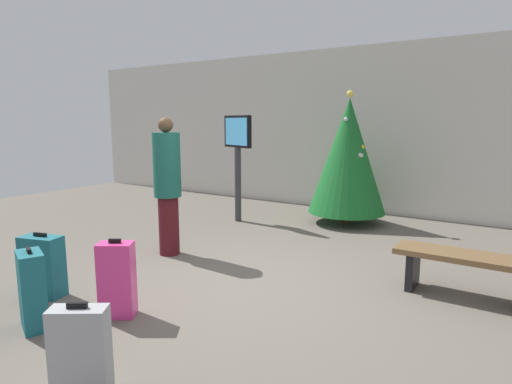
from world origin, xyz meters
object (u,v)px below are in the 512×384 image
at_px(flight_info_kiosk, 238,149).
at_px(traveller_1, 167,184).
at_px(suitcase_0, 32,291).
at_px(holiday_tree, 348,156).
at_px(waiting_bench, 467,265).
at_px(suitcase_1, 43,266).
at_px(suitcase_4, 117,280).
at_px(suitcase_3, 80,352).

xyz_separation_m(flight_info_kiosk, traveller_1, (0.38, -2.18, -0.34)).
bearing_deg(suitcase_0, holiday_tree, 81.27).
bearing_deg(holiday_tree, waiting_bench, -47.50).
bearing_deg(traveller_1, suitcase_1, -92.26).
height_order(waiting_bench, suitcase_4, suitcase_4).
relative_size(holiday_tree, flight_info_kiosk, 1.22).
bearing_deg(suitcase_4, traveller_1, 120.15).
height_order(traveller_1, suitcase_3, traveller_1).
height_order(traveller_1, suitcase_1, traveller_1).
bearing_deg(suitcase_4, suitcase_1, -173.78).
bearing_deg(flight_info_kiosk, traveller_1, -80.19).
bearing_deg(suitcase_1, traveller_1, 87.74).
relative_size(traveller_1, suitcase_1, 2.74).
xyz_separation_m(traveller_1, suitcase_0, (0.55, -2.26, -0.64)).
xyz_separation_m(waiting_bench, suitcase_1, (-3.77, -2.39, -0.03)).
distance_m(flight_info_kiosk, waiting_bench, 4.48).
relative_size(holiday_tree, suitcase_4, 3.13).
xyz_separation_m(flight_info_kiosk, suitcase_3, (2.13, -4.80, -1.02)).
bearing_deg(traveller_1, suitcase_0, -76.30).
bearing_deg(holiday_tree, suitcase_0, -98.73).
distance_m(waiting_bench, suitcase_3, 3.75).
bearing_deg(suitcase_1, suitcase_0, -36.61).
height_order(suitcase_1, suitcase_4, suitcase_4).
bearing_deg(suitcase_1, suitcase_3, -24.15).
xyz_separation_m(traveller_1, suitcase_1, (-0.07, -1.80, -0.67)).
relative_size(suitcase_3, suitcase_4, 0.87).
xyz_separation_m(waiting_bench, traveller_1, (-3.70, -0.59, 0.64)).
height_order(waiting_bench, suitcase_3, suitcase_3).
bearing_deg(suitcase_0, traveller_1, 103.70).
distance_m(waiting_bench, suitcase_0, 4.24).
bearing_deg(waiting_bench, holiday_tree, 132.50).
bearing_deg(suitcase_3, flight_info_kiosk, 113.95).
distance_m(holiday_tree, traveller_1, 3.42).
bearing_deg(waiting_bench, suitcase_3, -121.19).
bearing_deg(traveller_1, suitcase_4, -59.85).
height_order(traveller_1, suitcase_0, traveller_1).
bearing_deg(waiting_bench, traveller_1, -170.96).
bearing_deg(suitcase_3, suitcase_1, 155.85).
xyz_separation_m(holiday_tree, traveller_1, (-1.38, -3.12, -0.23)).
distance_m(waiting_bench, suitcase_4, 3.54).
relative_size(holiday_tree, suitcase_0, 3.19).
xyz_separation_m(suitcase_0, suitcase_4, (0.43, 0.58, 0.01)).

